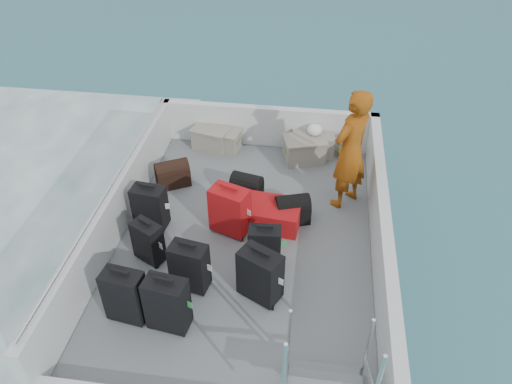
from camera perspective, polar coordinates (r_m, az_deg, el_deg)
ground at (r=7.13m, az=-1.18°, el=-9.22°), size 160.00×160.00×0.00m
ferry_hull at (r=6.91m, az=-1.21°, el=-7.53°), size 3.60×5.00×0.60m
deck at (r=6.70m, az=-1.24°, el=-5.67°), size 3.30×4.70×0.02m
deck_fittings at (r=6.17m, az=1.44°, el=-5.44°), size 3.60×5.00×0.90m
suitcase_0 at (r=5.77m, az=-14.71°, el=-11.46°), size 0.47×0.31×0.68m
suitcase_1 at (r=6.39m, az=-12.22°, el=-5.63°), size 0.44×0.38×0.58m
suitcase_2 at (r=6.87m, az=-12.00°, el=-1.73°), size 0.46×0.31×0.63m
suitcase_3 at (r=5.59m, az=-10.09°, el=-12.55°), size 0.49×0.33×0.69m
suitcase_4 at (r=5.96m, az=-7.59°, el=-8.53°), size 0.47×0.33×0.64m
suitcase_5 at (r=6.63m, az=-3.02°, el=-2.17°), size 0.57×0.45×0.69m
suitcase_6 at (r=5.80m, az=0.47°, el=-9.54°), size 0.56×0.48×0.67m
suitcase_7 at (r=6.20m, az=1.00°, el=-6.26°), size 0.41×0.25×0.56m
suitcase_8 at (r=6.85m, az=1.63°, el=-2.55°), size 0.87×0.62×0.32m
duffel_0 at (r=7.66m, az=-9.49°, el=1.86°), size 0.58×0.50×0.32m
duffel_1 at (r=7.29m, az=-1.08°, el=0.32°), size 0.50×0.39×0.32m
duffel_2 at (r=6.92m, az=4.18°, el=-2.20°), size 0.53×0.43×0.32m
crate_0 at (r=8.45m, az=-5.11°, el=6.11°), size 0.65×0.52×0.34m
crate_1 at (r=8.41m, az=-3.74°, el=5.92°), size 0.59×0.46×0.32m
crate_2 at (r=8.27m, az=6.56°, el=5.29°), size 0.69×0.56×0.36m
crate_3 at (r=8.12m, az=5.55°, el=4.78°), size 0.71×0.59×0.37m
yellow_bag at (r=8.32m, az=10.34°, el=4.55°), size 0.28×0.26×0.22m
white_bag at (r=8.12m, az=6.70°, el=6.90°), size 0.24×0.24×0.18m
passenger at (r=6.92m, az=10.74°, el=4.71°), size 0.75×0.78×1.78m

